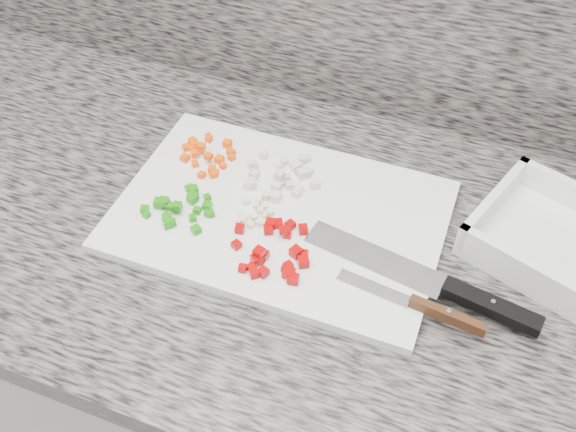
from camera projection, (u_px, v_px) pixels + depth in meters
name	position (u px, v px, depth m)	size (l,w,h in m)	color
cabinet	(283.00, 388.00, 1.24)	(3.92, 0.62, 0.86)	beige
countertop	(282.00, 237.00, 0.91)	(3.96, 0.64, 0.04)	#615D55
cutting_board	(280.00, 216.00, 0.90)	(0.45, 0.30, 0.02)	white
carrot_pile	(207.00, 154.00, 0.97)	(0.09, 0.09, 0.02)	#FD4D05
onion_pile	(281.00, 177.00, 0.93)	(0.12, 0.11, 0.02)	beige
green_pepper_pile	(181.00, 206.00, 0.89)	(0.10, 0.09, 0.02)	#1D820B
red_pepper_pile	(276.00, 252.00, 0.84)	(0.12, 0.11, 0.02)	#AA0203
garlic_pile	(254.00, 213.00, 0.89)	(0.05, 0.06, 0.01)	beige
chef_knife	(449.00, 289.00, 0.80)	(0.31, 0.08, 0.02)	silver
paring_knife	(428.00, 308.00, 0.78)	(0.19, 0.04, 0.02)	silver
tray	(572.00, 252.00, 0.84)	(0.30, 0.25, 0.05)	white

